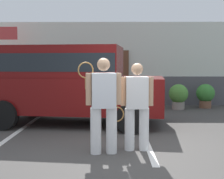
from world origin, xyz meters
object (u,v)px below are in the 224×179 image
(tennis_player_woman, at_px, (137,106))
(potted_plant_by_porch, at_px, (178,95))
(potted_plant_secondary, at_px, (205,95))
(tennis_player_man, at_px, (103,104))
(flag_pole, at_px, (2,51))
(parked_suv, at_px, (71,81))

(tennis_player_woman, relative_size, potted_plant_by_porch, 1.83)
(potted_plant_secondary, bearing_deg, tennis_player_man, -121.60)
(tennis_player_woman, xyz_separation_m, potted_plant_by_porch, (1.82, 5.08, -0.34))
(flag_pole, bearing_deg, parked_suv, -44.93)
(parked_suv, distance_m, flag_pole, 4.19)
(parked_suv, bearing_deg, flag_pole, 141.66)
(potted_plant_by_porch, bearing_deg, parked_suv, -142.41)
(potted_plant_by_porch, bearing_deg, flag_pole, 177.38)
(parked_suv, xyz_separation_m, tennis_player_woman, (1.56, -2.47, -0.31))
(potted_plant_by_porch, xyz_separation_m, flag_pole, (-6.28, 0.29, 1.56))
(tennis_player_man, relative_size, flag_pole, 0.58)
(potted_plant_by_porch, distance_m, potted_plant_secondary, 1.10)
(potted_plant_by_porch, xyz_separation_m, potted_plant_secondary, (1.05, 0.35, -0.01))
(potted_plant_by_porch, bearing_deg, tennis_player_man, -114.62)
(parked_suv, height_order, tennis_player_man, parked_suv)
(tennis_player_woman, bearing_deg, tennis_player_man, 19.53)
(tennis_player_woman, height_order, potted_plant_secondary, tennis_player_woman)
(parked_suv, bearing_deg, potted_plant_secondary, 40.28)
(tennis_player_man, height_order, potted_plant_by_porch, tennis_player_man)
(potted_plant_secondary, relative_size, flag_pole, 0.29)
(potted_plant_by_porch, relative_size, potted_plant_secondary, 1.02)
(potted_plant_by_porch, bearing_deg, tennis_player_woman, -109.73)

